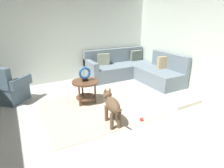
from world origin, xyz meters
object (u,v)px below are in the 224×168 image
Objects in this scene: torus_sculpture at (85,74)px; dog at (112,105)px; dog_toy_ball at (141,119)px; side_table at (85,86)px; armchair at (8,89)px; dog_bed_mat at (180,100)px; sectional_couch at (134,70)px.

dog is at bearing -83.93° from torus_sculpture.
torus_sculpture is 4.27× the size of dog_toy_ball.
torus_sculpture is at bearing -90.00° from side_table.
armchair is at bearing 135.24° from dog_toy_ball.
dog is at bearing -178.63° from dog_bed_mat.
armchair is at bearing 139.22° from dog.
armchair reaches higher than dog.
sectional_couch is 2.71m from dog.
side_table reaches higher than dog_toy_ball.
side_table is at bearing 117.16° from dog_toy_ball.
armchair is 1.65× the size of side_table.
armchair is 3.99m from dog_bed_mat.
side_table is at bearing 13.69° from armchair.
armchair reaches higher than dog_bed_mat.
sectional_couch reaches higher than dog_bed_mat.
side_table is (1.54, -0.91, 0.09)m from armchair.
torus_sculpture is (0.00, -0.00, 0.29)m from side_table.
torus_sculpture is 1.56m from dog_toy_ball.
side_table is (-1.96, -0.94, 0.12)m from sectional_couch.
torus_sculpture is at bearing 13.69° from armchair.
side_table is 1.05m from dog.
torus_sculpture reaches higher than dog_bed_mat.
dog reaches higher than side_table.
sectional_couch is at bearing 25.47° from side_table.
sectional_couch is 2.66× the size of dog.
dog_bed_mat is at bearing -27.12° from torus_sculpture.
side_table is at bearing 90.00° from torus_sculpture.
dog is at bearing -83.93° from side_table.
dog_bed_mat is 10.49× the size of dog_toy_ball.
torus_sculpture reaches higher than dog_toy_ball.
dog is (1.65, -1.96, 0.05)m from armchair.
dog_bed_mat is 1.33m from dog_toy_ball.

